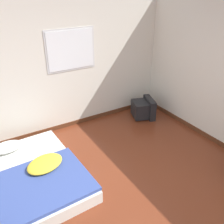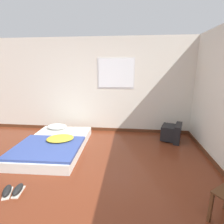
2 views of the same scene
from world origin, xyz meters
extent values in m
plane|color=maroon|center=(0.00, 0.00, 0.00)|extent=(20.00, 20.00, 0.00)
cube|color=silver|center=(0.00, 2.65, 1.30)|extent=(7.31, 0.06, 2.60)
cube|color=#562D19|center=(0.00, 2.61, 0.04)|extent=(7.31, 0.02, 0.09)
cube|color=silver|center=(0.40, 2.61, 1.66)|extent=(1.01, 0.01, 0.82)
cube|color=white|center=(0.40, 2.60, 1.66)|extent=(0.94, 0.01, 0.75)
cube|color=silver|center=(-0.89, 1.31, 0.10)|extent=(1.38, 2.02, 0.20)
ellipsoid|color=white|center=(-1.14, 2.07, 0.27)|extent=(0.53, 0.36, 0.14)
cube|color=#384C93|center=(-0.87, 0.94, 0.22)|extent=(1.38, 1.19, 0.05)
ellipsoid|color=yellow|center=(-0.72, 1.27, 0.29)|extent=(0.70, 0.61, 0.11)
cube|color=black|center=(1.80, 2.13, 0.21)|extent=(0.45, 0.52, 0.36)
cube|color=black|center=(2.01, 2.05, 0.23)|extent=(0.31, 0.55, 0.45)
cube|color=#283342|center=(2.08, 2.03, 0.24)|extent=(0.15, 0.42, 0.32)
camera|label=1|loc=(-1.42, -1.93, 2.84)|focal=40.00mm
camera|label=2|loc=(0.83, -2.19, 1.84)|focal=28.00mm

